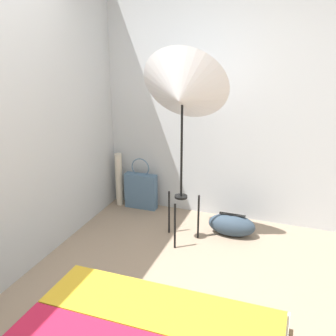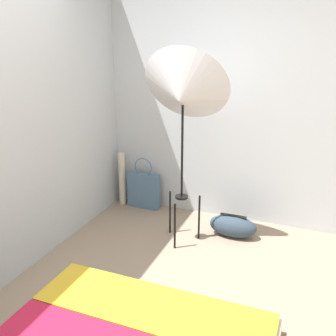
{
  "view_description": "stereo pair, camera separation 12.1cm",
  "coord_description": "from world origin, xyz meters",
  "views": [
    {
      "loc": [
        0.81,
        -1.97,
        1.96
      ],
      "look_at": [
        -0.32,
        1.17,
        0.8
      ],
      "focal_mm": 42.0,
      "sensor_mm": 36.0,
      "label": 1
    },
    {
      "loc": [
        0.93,
        -1.93,
        1.96
      ],
      "look_at": [
        -0.32,
        1.17,
        0.8
      ],
      "focal_mm": 42.0,
      "sensor_mm": 36.0,
      "label": 2
    }
  ],
  "objects": [
    {
      "name": "photo_umbrella",
      "position": [
        -0.25,
        1.34,
        1.45
      ],
      "size": [
        0.8,
        0.62,
        1.86
      ],
      "color": "black",
      "rests_on": "ground_plane"
    },
    {
      "name": "tote_bag",
      "position": [
        -0.92,
        1.9,
        0.22
      ],
      "size": [
        0.37,
        0.11,
        0.61
      ],
      "color": "slate",
      "rests_on": "ground_plane"
    },
    {
      "name": "duffel_bag",
      "position": [
        0.21,
        1.6,
        0.11
      ],
      "size": [
        0.48,
        0.22,
        0.23
      ],
      "color": "#2D3D4C",
      "rests_on": "ground_plane"
    },
    {
      "name": "wall_side_left",
      "position": [
        -1.34,
        1.0,
        1.3
      ],
      "size": [
        0.05,
        8.0,
        2.6
      ],
      "color": "#B7BCC1",
      "rests_on": "ground_plane"
    },
    {
      "name": "paper_roll",
      "position": [
        -1.2,
        1.9,
        0.32
      ],
      "size": [
        0.08,
        0.08,
        0.63
      ],
      "color": "beige",
      "rests_on": "ground_plane"
    },
    {
      "name": "wall_back",
      "position": [
        0.0,
        2.05,
        1.3
      ],
      "size": [
        8.0,
        0.05,
        2.6
      ],
      "color": "#B7BCC1",
      "rests_on": "ground_plane"
    }
  ]
}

